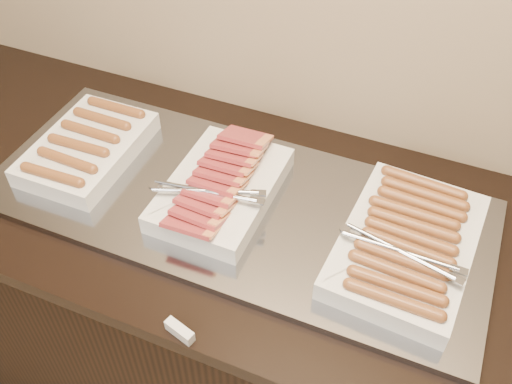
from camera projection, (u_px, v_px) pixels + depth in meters
The scene contains 6 objects.
counter at pixel (233, 307), 1.69m from camera, with size 2.06×0.76×0.90m.
warming_tray at pixel (235, 203), 1.36m from camera, with size 1.20×0.50×0.02m, color gray.
dish_left at pixel (87, 147), 1.45m from camera, with size 0.23×0.34×0.07m.
dish_center at pixel (220, 187), 1.34m from camera, with size 0.27×0.37×0.10m.
dish_right at pixel (407, 244), 1.22m from camera, with size 0.29×0.42×0.08m.
label_holder at pixel (180, 331), 1.12m from camera, with size 0.07×0.02×0.03m, color silver.
Camera 1 is at (0.43, 1.28, 1.90)m, focal length 40.00 mm.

